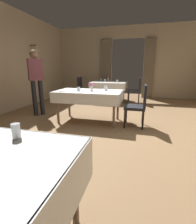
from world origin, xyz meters
The scene contains 17 objects.
ground centered at (0.00, 0.00, 0.00)m, with size 10.08×10.08×0.00m, color olive.
wall_back centered at (0.00, 4.18, 1.51)m, with size 6.40×0.27×3.00m.
dining_table_mid centered at (-0.55, 0.23, 0.66)m, with size 1.56×0.88×0.75m.
dining_table_far centered at (-0.56, 2.86, 0.66)m, with size 1.33×1.07×0.75m.
chair_mid_right centered at (0.61, 0.15, 0.52)m, with size 0.44×0.44×0.93m.
chair_far_right centered at (0.49, 2.78, 0.52)m, with size 0.44×0.44×0.93m.
chair_far_left centered at (-1.61, 2.75, 0.52)m, with size 0.44×0.44×0.93m.
glass_near_b centered at (-0.28, -2.46, 0.81)m, with size 0.06×0.06×0.12m, color silver.
flower_vase_mid centered at (-0.46, 0.17, 0.85)m, with size 0.07×0.07×0.19m.
glass_mid_b centered at (-0.16, 0.35, 0.81)m, with size 0.07×0.07×0.12m, color silver.
glass_mid_c centered at (-0.77, 0.13, 0.80)m, with size 0.08×0.08×0.09m, color silver.
plate_mid_d centered at (-1.11, -0.01, 0.76)m, with size 0.18×0.18×0.01m, color white.
flower_vase_far centered at (-0.67, 3.25, 0.86)m, with size 0.07×0.07×0.20m.
glass_far_b centered at (-0.22, 2.68, 0.80)m, with size 0.07×0.07×0.10m, color silver.
glass_far_c centered at (-0.74, 2.93, 0.80)m, with size 0.08×0.08×0.09m, color silver.
glass_far_d centered at (-0.94, 3.11, 0.80)m, with size 0.06×0.06×0.11m, color silver.
person_waiter_by_doorway centered at (-2.07, 0.43, 1.02)m, with size 0.41×0.41×1.72m.
Camera 1 is at (0.61, -3.42, 1.27)m, focal length 26.17 mm.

